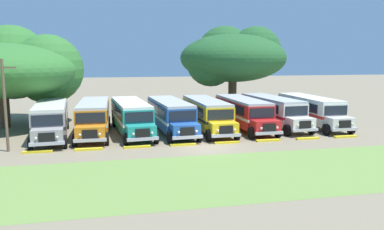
{
  "coord_description": "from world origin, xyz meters",
  "views": [
    {
      "loc": [
        -7.03,
        -26.42,
        6.58
      ],
      "look_at": [
        0.0,
        5.82,
        1.6
      ],
      "focal_mm": 35.01,
      "sensor_mm": 36.0,
      "label": 1
    }
  ],
  "objects": [
    {
      "name": "ground_plane",
      "position": [
        0.0,
        0.0,
        0.0
      ],
      "size": [
        220.0,
        220.0,
        0.0
      ],
      "primitive_type": "plane",
      "color": "#84755B"
    },
    {
      "name": "foreground_grass_strip",
      "position": [
        0.0,
        -6.63,
        0.0
      ],
      "size": [
        80.0,
        8.94,
        0.01
      ],
      "primitive_type": "cube",
      "color": "olive",
      "rests_on": "ground_plane"
    },
    {
      "name": "parked_bus_slot_0",
      "position": [
        -12.06,
        6.78,
        1.58
      ],
      "size": [
        3.5,
        10.96,
        2.82
      ],
      "rotation": [
        0.0,
        0.0,
        -1.48
      ],
      "color": "#9E9993",
      "rests_on": "ground_plane"
    },
    {
      "name": "parked_bus_slot_1",
      "position": [
        -8.56,
        7.31,
        1.58
      ],
      "size": [
        2.8,
        10.85,
        2.82
      ],
      "rotation": [
        0.0,
        0.0,
        -1.58
      ],
      "color": "orange",
      "rests_on": "ground_plane"
    },
    {
      "name": "parked_bus_slot_2",
      "position": [
        -5.32,
        6.88,
        1.58
      ],
      "size": [
        3.55,
        10.97,
        2.82
      ],
      "rotation": [
        0.0,
        0.0,
        -1.48
      ],
      "color": "teal",
      "rests_on": "ground_plane"
    },
    {
      "name": "parked_bus_slot_3",
      "position": [
        -1.78,
        6.79,
        1.58
      ],
      "size": [
        3.32,
        10.94,
        2.82
      ],
      "rotation": [
        0.0,
        0.0,
        -1.5
      ],
      "color": "#23519E",
      "rests_on": "ground_plane"
    },
    {
      "name": "parked_bus_slot_4",
      "position": [
        1.62,
        6.82,
        1.58
      ],
      "size": [
        2.82,
        10.86,
        2.82
      ],
      "rotation": [
        0.0,
        0.0,
        -1.56
      ],
      "color": "yellow",
      "rests_on": "ground_plane"
    },
    {
      "name": "parked_bus_slot_5",
      "position": [
        5.26,
        7.01,
        1.58
      ],
      "size": [
        2.9,
        10.87,
        2.82
      ],
      "rotation": [
        0.0,
        0.0,
        -1.55
      ],
      "color": "red",
      "rests_on": "ground_plane"
    },
    {
      "name": "parked_bus_slot_6",
      "position": [
        8.54,
        7.58,
        1.58
      ],
      "size": [
        3.27,
        10.93,
        2.82
      ],
      "rotation": [
        0.0,
        0.0,
        -1.51
      ],
      "color": "silver",
      "rests_on": "ground_plane"
    },
    {
      "name": "parked_bus_slot_7",
      "position": [
        12.37,
        7.09,
        1.58
      ],
      "size": [
        2.74,
        10.85,
        2.82
      ],
      "rotation": [
        0.0,
        0.0,
        -1.58
      ],
      "color": "silver",
      "rests_on": "ground_plane"
    },
    {
      "name": "curb_wheelstop_0",
      "position": [
        -12.2,
        1.02,
        0.07
      ],
      "size": [
        2.0,
        0.36,
        0.15
      ],
      "primitive_type": "cube",
      "color": "yellow",
      "rests_on": "ground_plane"
    },
    {
      "name": "curb_wheelstop_1",
      "position": [
        -8.72,
        1.02,
        0.07
      ],
      "size": [
        2.0,
        0.36,
        0.15
      ],
      "primitive_type": "cube",
      "color": "yellow",
      "rests_on": "ground_plane"
    },
    {
      "name": "curb_wheelstop_2",
      "position": [
        -5.23,
        1.02,
        0.07
      ],
      "size": [
        2.0,
        0.36,
        0.15
      ],
      "primitive_type": "cube",
      "color": "yellow",
      "rests_on": "ground_plane"
    },
    {
      "name": "curb_wheelstop_3",
      "position": [
        -1.74,
        1.02,
        0.07
      ],
      "size": [
        2.0,
        0.36,
        0.15
      ],
      "primitive_type": "cube",
      "color": "yellow",
      "rests_on": "ground_plane"
    },
    {
      "name": "curb_wheelstop_4",
      "position": [
        1.74,
        1.02,
        0.07
      ],
      "size": [
        2.0,
        0.36,
        0.15
      ],
      "primitive_type": "cube",
      "color": "yellow",
      "rests_on": "ground_plane"
    },
    {
      "name": "curb_wheelstop_5",
      "position": [
        5.23,
        1.02,
        0.07
      ],
      "size": [
        2.0,
        0.36,
        0.15
      ],
      "primitive_type": "cube",
      "color": "yellow",
      "rests_on": "ground_plane"
    },
    {
      "name": "curb_wheelstop_6",
      "position": [
        8.72,
        1.02,
        0.07
      ],
      "size": [
        2.0,
        0.36,
        0.15
      ],
      "primitive_type": "cube",
      "color": "yellow",
      "rests_on": "ground_plane"
    },
    {
      "name": "curb_wheelstop_7",
      "position": [
        12.2,
        1.02,
        0.07
      ],
      "size": [
        2.0,
        0.36,
        0.15
      ],
      "primitive_type": "cube",
      "color": "yellow",
      "rests_on": "ground_plane"
    },
    {
      "name": "broad_shade_tree",
      "position": [
        8.26,
        19.62,
        6.83
      ],
      "size": [
        13.53,
        13.75,
        10.92
      ],
      "color": "brown",
      "rests_on": "ground_plane"
    },
    {
      "name": "secondary_tree",
      "position": [
        -16.82,
        13.4,
        5.62
      ],
      "size": [
        14.23,
        15.31,
        10.08
      ],
      "color": "brown",
      "rests_on": "ground_plane"
    },
    {
      "name": "utility_pole",
      "position": [
        -14.33,
        1.87,
        3.53
      ],
      "size": [
        1.8,
        0.2,
        6.57
      ],
      "color": "brown",
      "rests_on": "ground_plane"
    }
  ]
}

